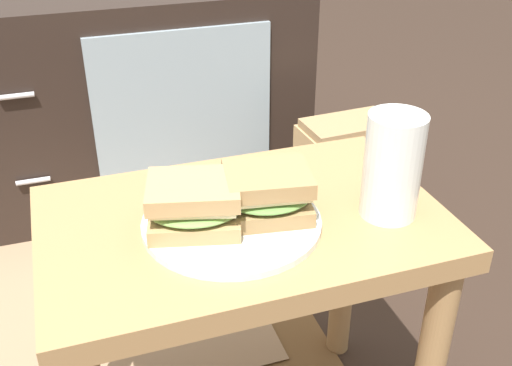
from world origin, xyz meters
The scene contains 8 objects.
side_table centered at (0.00, 0.00, 0.37)m, with size 0.56×0.36×0.46m.
tv_cabinet centered at (-0.05, 0.95, 0.29)m, with size 0.96×0.46×0.58m.
area_rug centered at (-0.31, 0.48, 0.00)m, with size 1.09×0.82×0.01m.
plate centered at (-0.02, -0.02, 0.47)m, with size 0.24×0.24×0.01m, color silver.
sandwich_front centered at (-0.07, -0.02, 0.50)m, with size 0.15×0.13×0.07m.
sandwich_back centered at (0.03, -0.02, 0.50)m, with size 0.14×0.12×0.07m.
beer_glass centered at (0.19, -0.06, 0.53)m, with size 0.08×0.08×0.15m.
paper_bag centered at (0.41, 0.49, 0.17)m, with size 0.23×0.15×0.34m.
Camera 1 is at (-0.21, -0.69, 0.93)m, focal length 43.34 mm.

